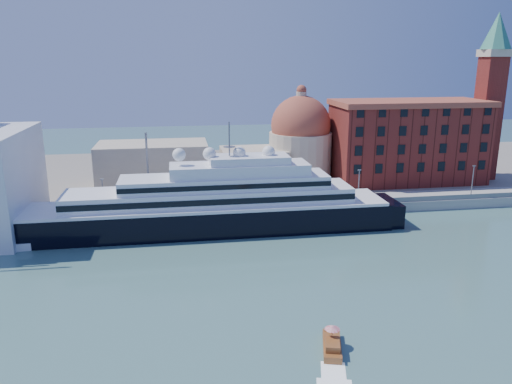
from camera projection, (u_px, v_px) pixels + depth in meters
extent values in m
plane|color=#3D6A67|center=(257.00, 271.00, 88.57)|extent=(400.00, 400.00, 0.00)
cube|color=gray|center=(235.00, 209.00, 120.67)|extent=(180.00, 10.00, 2.50)
cube|color=slate|center=(220.00, 173.00, 159.84)|extent=(260.00, 72.00, 2.00)
cube|color=slate|center=(237.00, 207.00, 115.90)|extent=(180.00, 0.10, 1.20)
cube|color=black|center=(201.00, 221.00, 108.60)|extent=(82.51, 12.69, 6.88)
cube|color=black|center=(381.00, 213.00, 114.91)|extent=(6.35, 11.64, 6.35)
cube|color=white|center=(201.00, 205.00, 107.64)|extent=(80.40, 12.91, 0.63)
cube|color=white|center=(210.00, 196.00, 107.46)|extent=(61.36, 10.58, 3.17)
cube|color=black|center=(212.00, 203.00, 102.42)|extent=(61.36, 0.15, 1.27)
cube|color=white|center=(225.00, 182.00, 107.17)|extent=(44.43, 9.52, 2.75)
cube|color=white|center=(239.00, 169.00, 106.97)|extent=(29.62, 8.46, 2.54)
cube|color=white|center=(249.00, 159.00, 106.74)|extent=(16.93, 7.41, 1.69)
cylinder|color=slate|center=(229.00, 139.00, 104.94)|extent=(0.32, 0.32, 7.41)
sphere|color=white|center=(179.00, 155.00, 104.11)|extent=(2.75, 2.75, 2.75)
sphere|color=white|center=(209.00, 154.00, 105.07)|extent=(2.75, 2.75, 2.75)
sphere|color=white|center=(239.00, 153.00, 106.03)|extent=(2.75, 2.75, 2.75)
sphere|color=white|center=(269.00, 152.00, 106.99)|extent=(2.75, 2.75, 2.75)
cube|color=white|center=(42.00, 243.00, 100.38)|extent=(13.77, 6.14, 1.77)
cube|color=white|center=(53.00, 235.00, 100.61)|extent=(4.76, 3.33, 1.33)
cube|color=brown|center=(332.00, 347.00, 64.75)|extent=(3.97, 7.19, 1.14)
cube|color=brown|center=(333.00, 345.00, 63.40)|extent=(2.50, 3.22, 0.91)
cylinder|color=slate|center=(332.00, 335.00, 64.92)|extent=(0.07, 0.07, 1.82)
cone|color=red|center=(332.00, 328.00, 64.66)|extent=(2.05, 2.05, 0.46)
cube|color=maroon|center=(407.00, 143.00, 142.67)|extent=(42.00, 18.00, 22.00)
cube|color=#9A4632|center=(411.00, 103.00, 139.68)|extent=(43.00, 19.00, 1.50)
cube|color=maroon|center=(487.00, 119.00, 144.61)|extent=(6.00, 6.00, 35.00)
cube|color=beige|center=(495.00, 53.00, 139.81)|extent=(7.00, 7.00, 2.00)
cone|color=#3C856D|center=(498.00, 31.00, 138.25)|extent=(8.40, 8.40, 10.00)
cylinder|color=beige|center=(300.00, 156.00, 144.88)|extent=(18.00, 18.00, 14.00)
sphere|color=#9A4632|center=(301.00, 125.00, 142.54)|extent=(17.00, 17.00, 17.00)
cylinder|color=beige|center=(301.00, 97.00, 140.46)|extent=(3.00, 3.00, 3.00)
cube|color=beige|center=(253.00, 166.00, 141.37)|extent=(18.00, 14.00, 10.00)
cube|color=beige|center=(153.00, 164.00, 138.77)|extent=(30.00, 16.00, 12.00)
cylinder|color=slate|center=(103.00, 197.00, 111.90)|extent=(0.24, 0.24, 8.00)
cube|color=slate|center=(102.00, 179.00, 110.83)|extent=(0.80, 0.30, 0.25)
cylinder|color=slate|center=(236.00, 191.00, 116.44)|extent=(0.24, 0.24, 8.00)
cube|color=slate|center=(236.00, 174.00, 115.38)|extent=(0.80, 0.30, 0.25)
cylinder|color=slate|center=(359.00, 186.00, 120.99)|extent=(0.24, 0.24, 8.00)
cube|color=slate|center=(360.00, 170.00, 119.93)|extent=(0.80, 0.30, 0.25)
cylinder|color=slate|center=(472.00, 182.00, 125.54)|extent=(0.24, 0.24, 8.00)
cube|color=slate|center=(474.00, 166.00, 124.47)|extent=(0.80, 0.30, 0.25)
cylinder|color=slate|center=(148.00, 172.00, 114.02)|extent=(0.50, 0.50, 18.00)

